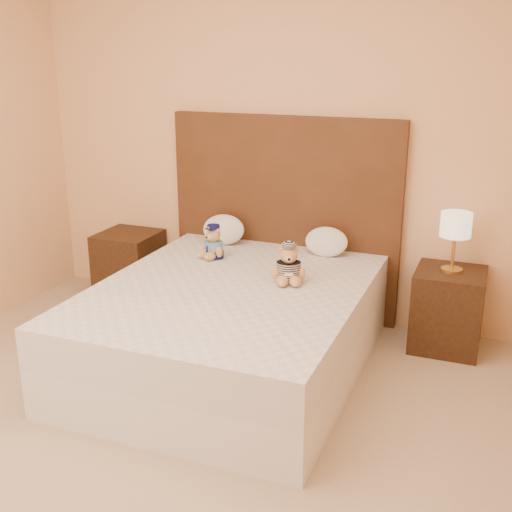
# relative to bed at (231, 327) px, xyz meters

# --- Properties ---
(ground) EXTENTS (4.00, 4.50, 0.00)m
(ground) POSITION_rel_bed_xyz_m (0.00, -1.20, -0.28)
(ground) COLOR tan
(ground) RESTS_ON ground
(room_walls) EXTENTS (4.04, 4.52, 2.72)m
(room_walls) POSITION_rel_bed_xyz_m (0.00, -0.74, 1.53)
(room_walls) COLOR #ECB781
(room_walls) RESTS_ON ground
(bed) EXTENTS (1.60, 2.00, 0.55)m
(bed) POSITION_rel_bed_xyz_m (0.00, 0.00, 0.00)
(bed) COLOR white
(bed) RESTS_ON ground
(headboard) EXTENTS (1.75, 0.08, 1.50)m
(headboard) POSITION_rel_bed_xyz_m (0.00, 1.01, 0.47)
(headboard) COLOR #502D18
(headboard) RESTS_ON ground
(nightstand_left) EXTENTS (0.45, 0.45, 0.55)m
(nightstand_left) POSITION_rel_bed_xyz_m (-1.25, 0.80, -0.00)
(nightstand_left) COLOR #382411
(nightstand_left) RESTS_ON ground
(nightstand_right) EXTENTS (0.45, 0.45, 0.55)m
(nightstand_right) POSITION_rel_bed_xyz_m (1.25, 0.80, -0.00)
(nightstand_right) COLOR #382411
(nightstand_right) RESTS_ON ground
(lamp) EXTENTS (0.20, 0.20, 0.40)m
(lamp) POSITION_rel_bed_xyz_m (1.25, 0.80, 0.57)
(lamp) COLOR gold
(lamp) RESTS_ON nightstand_right
(teddy_police) EXTENTS (0.27, 0.26, 0.24)m
(teddy_police) POSITION_rel_bed_xyz_m (-0.34, 0.49, 0.39)
(teddy_police) COLOR #B88047
(teddy_police) RESTS_ON bed
(teddy_prisoner) EXTENTS (0.28, 0.28, 0.25)m
(teddy_prisoner) POSITION_rel_bed_xyz_m (0.31, 0.20, 0.40)
(teddy_prisoner) COLOR #B88047
(teddy_prisoner) RESTS_ON bed
(pillow_left) EXTENTS (0.33, 0.22, 0.23)m
(pillow_left) POSITION_rel_bed_xyz_m (-0.42, 0.83, 0.39)
(pillow_left) COLOR white
(pillow_left) RESTS_ON bed
(pillow_right) EXTENTS (0.31, 0.20, 0.22)m
(pillow_right) POSITION_rel_bed_xyz_m (0.38, 0.83, 0.38)
(pillow_right) COLOR white
(pillow_right) RESTS_ON bed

